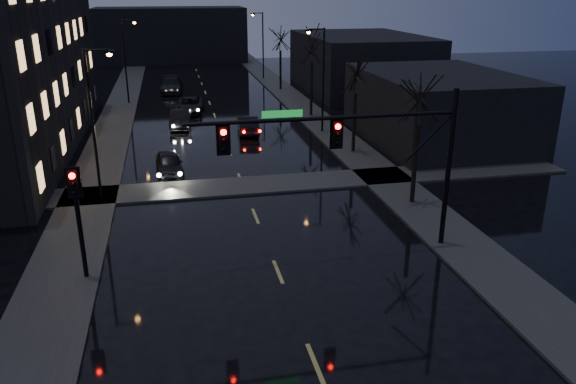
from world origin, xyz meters
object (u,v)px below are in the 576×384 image
oncoming_car_c (190,105)px  lead_car (248,125)px  oncoming_car_a (169,163)px  oncoming_car_b (180,119)px  oncoming_car_d (171,85)px

oncoming_car_c → lead_car: size_ratio=1.16×
oncoming_car_a → oncoming_car_c: oncoming_car_c is taller
oncoming_car_a → oncoming_car_c: (2.06, 17.90, 0.03)m
oncoming_car_b → oncoming_car_c: bearing=85.1°
lead_car → oncoming_car_b: bearing=-27.9°
oncoming_car_a → oncoming_car_d: 28.94m
oncoming_car_b → lead_car: (5.11, -3.17, -0.01)m
oncoming_car_a → lead_car: (6.14, 9.01, 0.04)m
oncoming_car_b → oncoming_car_d: (-0.49, 16.76, 0.09)m
oncoming_car_a → oncoming_car_d: size_ratio=0.70×
lead_car → oncoming_car_d: bearing=-70.4°
oncoming_car_a → lead_car: lead_car is taller
oncoming_car_c → lead_car: lead_car is taller
oncoming_car_d → lead_car: bearing=-70.7°
oncoming_car_c → lead_car: bearing=-58.0°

